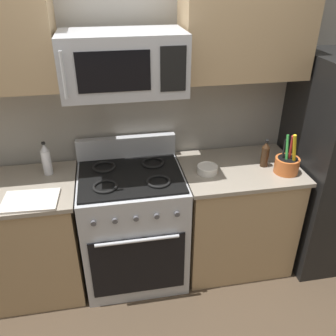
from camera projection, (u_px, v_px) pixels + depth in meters
wall_back at (123, 106)px, 2.72m from camera, size 8.00×0.10×2.60m
counter_left at (18, 240)px, 2.66m from camera, size 0.93×0.65×0.91m
range_oven at (133, 225)px, 2.79m from camera, size 0.76×0.70×1.09m
counter_right at (235, 215)px, 2.92m from camera, size 0.88×0.65×0.91m
microwave at (123, 63)px, 2.21m from camera, size 0.76×0.44×0.37m
upper_cabinets_right at (246, 29)px, 2.38m from camera, size 0.87×0.34×0.65m
utensil_crock at (287, 164)px, 2.60m from camera, size 0.17×0.17×0.32m
cutting_board at (30, 201)px, 2.30m from camera, size 0.36×0.27×0.02m
bottle_vinegar at (46, 160)px, 2.56m from camera, size 0.07×0.07×0.25m
bottle_soy at (265, 154)px, 2.67m from camera, size 0.06×0.06×0.21m
prep_bowl at (207, 169)px, 2.61m from camera, size 0.15×0.15×0.06m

